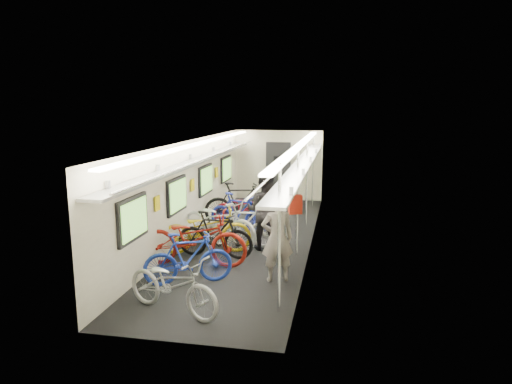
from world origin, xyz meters
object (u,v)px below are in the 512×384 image
at_px(passenger_near, 277,238).
at_px(backpack, 295,205).
at_px(passenger_mid, 265,211).
at_px(bicycle_0, 173,284).
at_px(bicycle_1, 188,258).

bearing_deg(passenger_near, backpack, -123.42).
xyz_separation_m(passenger_mid, backpack, (0.78, -0.96, 0.39)).
distance_m(bicycle_0, backpack, 3.12).
height_order(passenger_near, passenger_mid, passenger_mid).
height_order(bicycle_1, backpack, backpack).
bearing_deg(passenger_near, bicycle_0, 31.01).
height_order(bicycle_0, passenger_near, passenger_near).
height_order(bicycle_0, passenger_mid, passenger_mid).
bearing_deg(passenger_mid, bicycle_1, 74.21).
distance_m(passenger_near, passenger_mid, 1.92).
xyz_separation_m(bicycle_1, backpack, (1.80, 1.34, 0.79)).
distance_m(bicycle_1, passenger_mid, 2.55).
relative_size(bicycle_1, passenger_mid, 0.91).
bearing_deg(backpack, bicycle_1, -165.96).
bearing_deg(bicycle_0, passenger_mid, 7.52).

